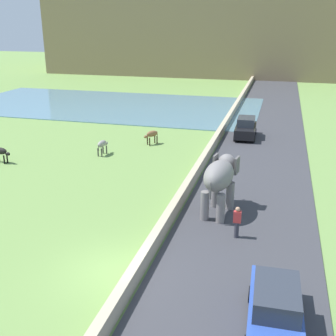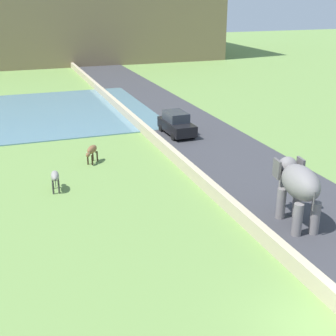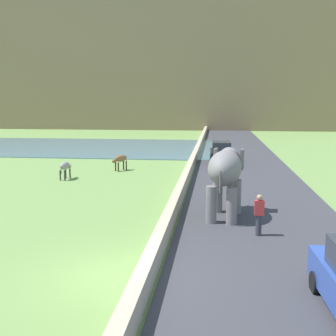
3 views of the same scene
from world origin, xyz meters
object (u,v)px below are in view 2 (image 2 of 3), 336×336
(elephant, at_px, (298,185))
(car_black, at_px, (177,124))
(cow_grey, at_px, (55,177))
(cow_brown, at_px, (92,151))

(elephant, distance_m, car_black, 15.68)
(car_black, distance_m, cow_grey, 12.73)
(cow_brown, bearing_deg, car_black, 28.78)
(elephant, xyz_separation_m, car_black, (-0.03, 15.64, -1.14))
(elephant, distance_m, cow_brown, 13.80)
(elephant, height_order, cow_brown, elephant)
(car_black, distance_m, cow_brown, 8.36)
(cow_brown, bearing_deg, elephant, -57.64)
(elephant, relative_size, car_black, 0.88)
(cow_brown, xyz_separation_m, cow_grey, (-2.76, -3.75, 0.00))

